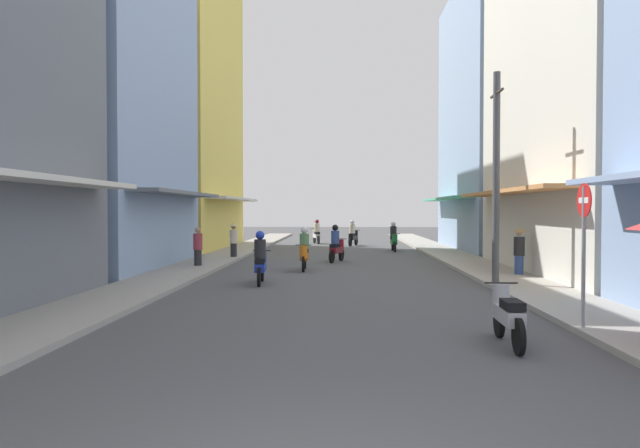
{
  "coord_description": "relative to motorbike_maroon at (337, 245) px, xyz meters",
  "views": [
    {
      "loc": [
        0.2,
        -4.19,
        2.18
      ],
      "look_at": [
        -0.62,
        16.94,
        1.68
      ],
      "focal_mm": 32.83,
      "sensor_mm": 36.0,
      "label": 1
    }
  ],
  "objects": [
    {
      "name": "ground_plane",
      "position": [
        0.06,
        -0.59,
        -0.7
      ],
      "size": [
        104.44,
        104.44,
        0.0
      ],
      "primitive_type": "plane",
      "color": "#4C4C4F"
    },
    {
      "name": "sidewalk_left",
      "position": [
        -5.24,
        -0.59,
        -0.64
      ],
      "size": [
        2.04,
        55.47,
        0.12
      ],
      "primitive_type": "cube",
      "color": "#9E9991",
      "rests_on": "ground"
    },
    {
      "name": "sidewalk_right",
      "position": [
        5.35,
        -0.59,
        -0.64
      ],
      "size": [
        2.04,
        55.47,
        0.12
      ],
      "primitive_type": "cube",
      "color": "#ADA89E",
      "rests_on": "ground"
    },
    {
      "name": "building_left_mid",
      "position": [
        -9.25,
        -3.1,
        5.29
      ],
      "size": [
        7.05,
        9.39,
        12.01
      ],
      "color": "#8CA5CC",
      "rests_on": "ground"
    },
    {
      "name": "building_left_far",
      "position": [
        -9.26,
        7.83,
        7.61
      ],
      "size": [
        7.05,
        11.42,
        16.64
      ],
      "color": "#EFD159",
      "rests_on": "ground"
    },
    {
      "name": "building_right_mid",
      "position": [
        9.37,
        -4.44,
        7.68
      ],
      "size": [
        7.05,
        11.32,
        16.79
      ],
      "color": "silver",
      "rests_on": "ground"
    },
    {
      "name": "building_right_far",
      "position": [
        9.37,
        7.55,
        6.47
      ],
      "size": [
        7.05,
        11.25,
        14.36
      ],
      "color": "#8CA5CC",
      "rests_on": "ground"
    },
    {
      "name": "motorbike_maroon",
      "position": [
        0.0,
        0.0,
        0.0
      ],
      "size": [
        0.74,
        1.74,
        1.58
      ],
      "color": "black",
      "rests_on": "ground"
    },
    {
      "name": "motorbike_blue",
      "position": [
        -2.16,
        -7.43,
        0.0
      ],
      "size": [
        0.55,
        1.81,
        1.58
      ],
      "color": "black",
      "rests_on": "ground"
    },
    {
      "name": "motorbike_black",
      "position": [
        0.9,
        11.08,
        0.0
      ],
      "size": [
        0.73,
        1.75,
        1.58
      ],
      "color": "black",
      "rests_on": "ground"
    },
    {
      "name": "motorbike_white",
      "position": [
        -1.45,
        13.51,
        0.0
      ],
      "size": [
        0.67,
        1.77,
        1.58
      ],
      "color": "black",
      "rests_on": "ground"
    },
    {
      "name": "motorbike_silver",
      "position": [
        2.91,
        -15.03,
        -0.2
      ],
      "size": [
        0.55,
        1.81,
        0.96
      ],
      "color": "black",
      "rests_on": "ground"
    },
    {
      "name": "motorbike_green",
      "position": [
        2.96,
        6.49,
        0.0
      ],
      "size": [
        0.55,
        1.81,
        1.58
      ],
      "color": "black",
      "rests_on": "ground"
    },
    {
      "name": "motorbike_orange",
      "position": [
        -1.13,
        -3.45,
        0.0
      ],
      "size": [
        0.55,
        1.81,
        1.58
      ],
      "color": "black",
      "rests_on": "ground"
    },
    {
      "name": "pedestrian_midway",
      "position": [
        -5.13,
        -3.0,
        0.07
      ],
      "size": [
        0.34,
        0.34,
        1.56
      ],
      "color": "#262628",
      "rests_on": "ground"
    },
    {
      "name": "pedestrian_crossing",
      "position": [
        -4.57,
        1.14,
        0.22
      ],
      "size": [
        0.44,
        0.44,
        1.63
      ],
      "color": "#262628",
      "rests_on": "ground"
    },
    {
      "name": "pedestrian_far",
      "position": [
        5.93,
        -5.52,
        0.22
      ],
      "size": [
        0.44,
        0.44,
        1.64
      ],
      "color": "#334C8C",
      "rests_on": "ground"
    },
    {
      "name": "utility_pole",
      "position": [
        4.58,
        -7.86,
        2.4
      ],
      "size": [
        0.2,
        1.2,
        6.06
      ],
      "color": "#4C4C4F",
      "rests_on": "ground"
    },
    {
      "name": "street_sign_no_entry",
      "position": [
        4.48,
        -14.12,
        1.01
      ],
      "size": [
        0.07,
        0.6,
        2.65
      ],
      "color": "gray",
      "rests_on": "ground"
    }
  ]
}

